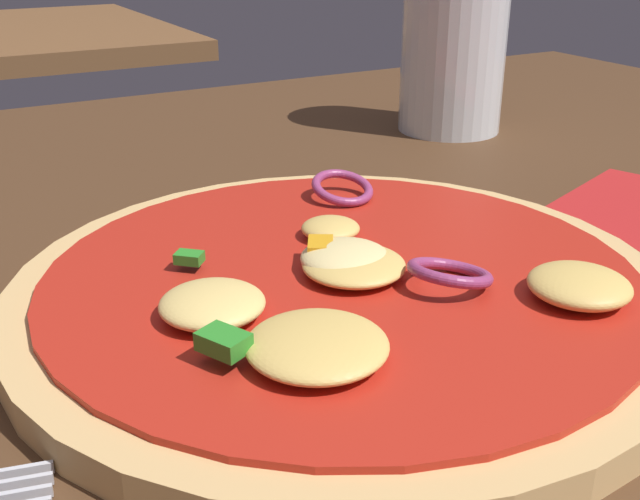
% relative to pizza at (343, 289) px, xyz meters
% --- Properties ---
extents(dining_table, '(1.27, 0.93, 0.03)m').
position_rel_pizza_xyz_m(dining_table, '(-0.04, 0.01, -0.02)').
color(dining_table, '#4C301C').
rests_on(dining_table, ground).
extents(pizza, '(0.29, 0.29, 0.03)m').
position_rel_pizza_xyz_m(pizza, '(0.00, 0.00, 0.00)').
color(pizza, tan).
rests_on(pizza, dining_table).
extents(beer_glass, '(0.08, 0.08, 0.15)m').
position_rel_pizza_xyz_m(beer_glass, '(0.23, 0.23, 0.06)').
color(beer_glass, silver).
rests_on(beer_glass, dining_table).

